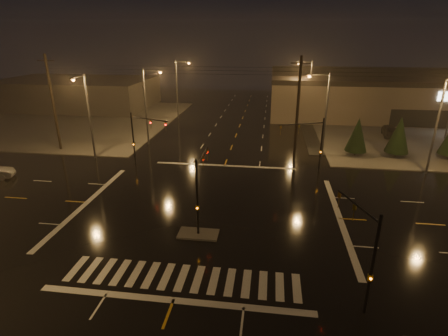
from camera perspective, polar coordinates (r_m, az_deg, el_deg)
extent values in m
plane|color=black|center=(30.22, -2.68, -6.88)|extent=(140.00, 140.00, 0.00)
cube|color=#4D4A45|center=(63.17, 30.93, 5.12)|extent=(36.00, 36.00, 0.12)
cube|color=#4D4A45|center=(67.71, -23.82, 7.21)|extent=(36.00, 36.00, 0.12)
cube|color=#4D4A45|center=(26.78, -4.22, -10.69)|extent=(3.00, 1.60, 0.15)
cube|color=beige|center=(22.83, -6.86, -17.33)|extent=(15.00, 2.60, 0.01)
cube|color=beige|center=(21.36, -8.25, -20.59)|extent=(16.00, 0.50, 0.01)
cube|color=beige|center=(40.15, 0.10, 0.40)|extent=(16.00, 0.50, 0.01)
cube|color=#695C4B|center=(78.98, 30.50, 10.41)|extent=(60.00, 28.00, 7.00)
cube|color=black|center=(78.61, 30.95, 12.76)|extent=(60.20, 28.20, 0.80)
cube|color=#403C38|center=(79.90, -22.89, 11.22)|extent=(30.00, 18.00, 5.60)
cylinder|color=black|center=(25.37, -4.39, -5.05)|extent=(0.18, 0.18, 6.00)
cylinder|color=black|center=(26.45, -3.55, 1.95)|extent=(0.12, 4.50, 0.12)
imported|color=#594707|center=(28.35, -2.76, 3.17)|extent=(0.16, 0.20, 1.00)
cube|color=#594707|center=(25.68, -4.35, -6.45)|extent=(0.25, 0.18, 0.35)
cylinder|color=black|center=(38.80, 15.59, 3.55)|extent=(0.18, 0.18, 6.00)
cylinder|color=black|center=(37.07, 12.50, 7.04)|extent=(4.74, 1.82, 0.12)
imported|color=#594707|center=(36.21, 9.23, 6.86)|extent=(0.24, 0.22, 1.00)
cube|color=#594707|center=(39.01, 15.49, 2.57)|extent=(0.25, 0.18, 0.35)
cylinder|color=black|center=(41.40, -14.61, 4.72)|extent=(0.18, 0.18, 6.00)
cylinder|color=black|center=(39.18, -12.18, 7.81)|extent=(4.74, 1.82, 0.12)
imported|color=#594707|center=(37.82, -9.51, 7.45)|extent=(0.24, 0.22, 1.00)
cube|color=#594707|center=(41.59, -14.52, 3.79)|extent=(0.25, 0.18, 0.35)
cylinder|color=black|center=(20.06, 23.05, -14.54)|extent=(0.18, 0.18, 6.00)
cylinder|color=black|center=(20.22, 20.89, -5.68)|extent=(1.48, 3.80, 0.12)
imported|color=#594707|center=(21.60, 18.36, -3.77)|extent=(0.22, 0.24, 1.00)
cube|color=#594707|center=(20.46, 22.76, -16.15)|extent=(0.25, 0.18, 0.35)
cylinder|color=#38383A|center=(48.10, -12.66, 9.55)|extent=(0.24, 0.24, 10.00)
cylinder|color=#38383A|center=(47.02, -11.71, 15.29)|extent=(2.40, 0.14, 0.14)
cube|color=#38383A|center=(46.68, -10.38, 15.28)|extent=(0.70, 0.30, 0.18)
sphere|color=orange|center=(46.69, -10.37, 15.12)|extent=(0.32, 0.32, 0.32)
cylinder|color=#38383A|center=(63.13, -7.70, 12.48)|extent=(0.24, 0.24, 10.00)
cylinder|color=#38383A|center=(62.32, -6.81, 16.85)|extent=(2.40, 0.14, 0.14)
cube|color=#38383A|center=(62.06, -5.78, 16.83)|extent=(0.70, 0.30, 0.18)
sphere|color=orange|center=(62.07, -5.77, 16.71)|extent=(0.32, 0.32, 0.32)
cylinder|color=#38383A|center=(43.73, 16.27, 8.11)|extent=(0.24, 0.24, 10.00)
cylinder|color=#38383A|center=(42.82, 15.30, 14.48)|extent=(2.40, 0.14, 0.14)
cube|color=#38383A|center=(42.70, 13.79, 14.53)|extent=(0.70, 0.30, 0.18)
sphere|color=orange|center=(42.72, 13.77, 14.36)|extent=(0.32, 0.32, 0.32)
cylinder|color=#38383A|center=(63.27, 13.84, 12.09)|extent=(0.24, 0.24, 10.00)
cylinder|color=#38383A|center=(62.65, 13.10, 16.50)|extent=(2.40, 0.14, 0.14)
cube|color=#38383A|center=(62.57, 12.05, 16.53)|extent=(0.70, 0.30, 0.18)
sphere|color=orange|center=(62.57, 12.04, 16.41)|extent=(0.32, 0.32, 0.32)
cylinder|color=#38383A|center=(44.14, -21.06, 7.67)|extent=(0.24, 0.24, 10.00)
cylinder|color=#38383A|center=(42.37, -22.69, 13.58)|extent=(0.14, 2.40, 0.14)
cube|color=#38383A|center=(41.43, -23.43, 13.27)|extent=(0.30, 0.70, 0.18)
sphere|color=orange|center=(41.44, -23.40, 13.10)|extent=(0.32, 0.32, 0.32)
cylinder|color=#38383A|center=(42.42, 31.30, 5.51)|extent=(0.24, 0.24, 10.00)
cylinder|color=black|center=(49.13, -26.11, 9.36)|extent=(0.32, 0.32, 12.00)
cube|color=black|center=(48.54, -27.11, 15.35)|extent=(2.20, 0.12, 0.12)
cylinder|color=black|center=(41.19, 11.92, 9.17)|extent=(0.32, 0.32, 12.00)
cube|color=black|center=(40.49, 12.48, 16.38)|extent=(2.20, 0.12, 0.12)
cylinder|color=black|center=(46.19, 20.57, 2.26)|extent=(0.18, 0.18, 0.70)
cone|color=black|center=(45.53, 20.95, 5.11)|extent=(2.61, 2.61, 4.09)
cylinder|color=black|center=(47.69, 26.19, 1.99)|extent=(0.18, 0.18, 0.70)
cone|color=black|center=(47.02, 26.67, 4.90)|extent=(2.79, 2.79, 4.35)
imported|color=black|center=(56.99, 25.51, 5.44)|extent=(2.56, 5.11, 1.67)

